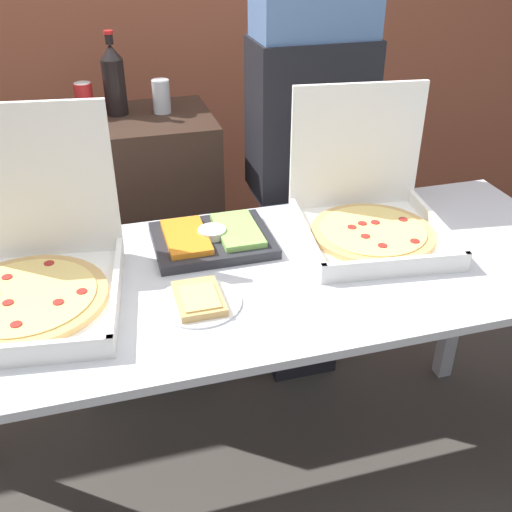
# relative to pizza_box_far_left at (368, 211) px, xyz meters

# --- Properties ---
(ground_plane) EXTENTS (16.00, 16.00, 0.00)m
(ground_plane) POSITION_rel_pizza_box_far_left_xyz_m (-0.40, -0.13, -0.99)
(ground_plane) COLOR #423D38
(brick_wall_behind) EXTENTS (10.00, 0.06, 2.80)m
(brick_wall_behind) POSITION_rel_pizza_box_far_left_xyz_m (-0.40, 1.57, 0.41)
(brick_wall_behind) COLOR #9E5138
(brick_wall_behind) RESTS_ON ground_plane
(buffet_table) EXTENTS (2.02, 0.79, 0.91)m
(buffet_table) POSITION_rel_pizza_box_far_left_xyz_m (-0.40, -0.13, -0.20)
(buffet_table) COLOR silver
(buffet_table) RESTS_ON ground_plane
(pizza_box_far_left) EXTENTS (0.48, 0.50, 0.43)m
(pizza_box_far_left) POSITION_rel_pizza_box_far_left_xyz_m (0.00, 0.00, 0.00)
(pizza_box_far_left) COLOR white
(pizza_box_far_left) RESTS_ON buffet_table
(pizza_box_near_right) EXTENTS (0.53, 0.55, 0.47)m
(pizza_box_near_right) POSITION_rel_pizza_box_far_left_xyz_m (-1.01, -0.08, 0.01)
(pizza_box_near_right) COLOR white
(pizza_box_near_right) RESTS_ON buffet_table
(paper_plate_front_left) EXTENTS (0.23, 0.23, 0.03)m
(paper_plate_front_left) POSITION_rel_pizza_box_far_left_xyz_m (-0.59, -0.24, -0.06)
(paper_plate_front_left) COLOR white
(paper_plate_front_left) RESTS_ON buffet_table
(veggie_tray) EXTENTS (0.35, 0.29, 0.05)m
(veggie_tray) POSITION_rel_pizza_box_far_left_xyz_m (-0.49, 0.06, -0.05)
(veggie_tray) COLOR #28282D
(veggie_tray) RESTS_ON buffet_table
(sideboard_podium) EXTENTS (0.64, 0.45, 1.13)m
(sideboard_podium) POSITION_rel_pizza_box_far_left_xyz_m (-0.68, 0.69, -0.42)
(sideboard_podium) COLOR black
(sideboard_podium) RESTS_ON ground_plane
(soda_bottle) EXTENTS (0.08, 0.08, 0.30)m
(soda_bottle) POSITION_rel_pizza_box_far_left_xyz_m (-0.69, 0.74, 0.27)
(soda_bottle) COLOR black
(soda_bottle) RESTS_ON sideboard_podium
(soda_can_silver) EXTENTS (0.07, 0.07, 0.12)m
(soda_can_silver) POSITION_rel_pizza_box_far_left_xyz_m (-0.53, 0.72, 0.21)
(soda_can_silver) COLOR silver
(soda_can_silver) RESTS_ON sideboard_podium
(soda_can_colored) EXTENTS (0.07, 0.07, 0.12)m
(soda_can_colored) POSITION_rel_pizza_box_far_left_xyz_m (-0.81, 0.75, 0.21)
(soda_can_colored) COLOR red
(soda_can_colored) RESTS_ON sideboard_podium
(person_server_vest) EXTENTS (0.42, 0.24, 1.77)m
(person_server_vest) POSITION_rel_pizza_box_far_left_xyz_m (-0.03, 0.46, 0.01)
(person_server_vest) COLOR black
(person_server_vest) RESTS_ON ground_plane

